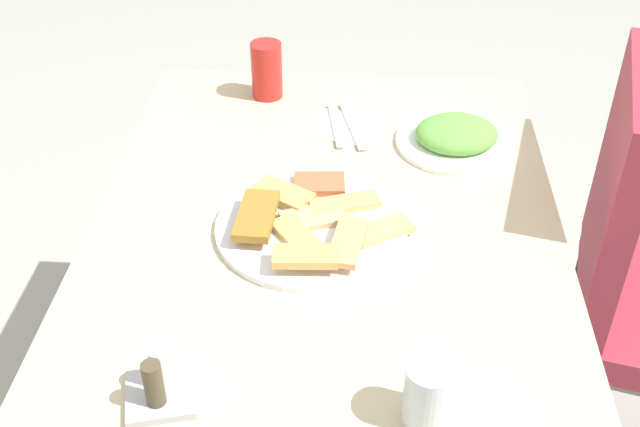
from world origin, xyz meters
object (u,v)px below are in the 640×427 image
salad_plate_greens (456,136)px  fork (335,125)px  dining_table (326,262)px  condiment_caddy (158,386)px  soda_can (267,70)px  pide_platter (311,224)px  spoon (353,125)px  drinking_glass (428,394)px  paper_napkin (344,127)px

salad_plate_greens → fork: salad_plate_greens is taller
dining_table → condiment_caddy: 0.45m
soda_can → fork: bearing=50.7°
pide_platter → soda_can: 0.49m
salad_plate_greens → spoon: salad_plate_greens is taller
spoon → drinking_glass: bearing=-5.0°
dining_table → spoon: size_ratio=6.08×
soda_can → drinking_glass: soda_can is taller
condiment_caddy → drinking_glass: bearing=88.4°
pide_platter → spoon: (-0.34, 0.06, -0.01)m
paper_napkin → condiment_caddy: condiment_caddy is taller
salad_plate_greens → paper_napkin: (-0.05, -0.22, -0.02)m
soda_can → drinking_glass: size_ratio=1.29×
drinking_glass → spoon: size_ratio=0.51×
paper_napkin → fork: 0.02m
pide_platter → condiment_caddy: size_ratio=3.09×
fork → condiment_caddy: condiment_caddy is taller
dining_table → spoon: bearing=173.9°
paper_napkin → pide_platter: bearing=-7.0°
soda_can → spoon: (0.13, 0.19, -0.06)m
pide_platter → soda_can: bearing=-164.6°
drinking_glass → paper_napkin: 0.74m
salad_plate_greens → spoon: bearing=-104.0°
paper_napkin → fork: (0.00, -0.02, 0.00)m
salad_plate_greens → soda_can: bearing=-114.1°
pide_platter → paper_napkin: size_ratio=2.86×
salad_plate_greens → drinking_glass: bearing=-7.3°
pide_platter → spoon: pide_platter is taller
salad_plate_greens → soda_can: 0.43m
paper_napkin → spoon: (0.00, 0.02, 0.00)m
fork → pide_platter: bearing=-13.2°
spoon → salad_plate_greens: bearing=61.7°
fork → spoon: 0.04m
spoon → pide_platter: bearing=-24.3°
dining_table → salad_plate_greens: size_ratio=4.78×
dining_table → fork: (-0.33, -0.00, 0.09)m
drinking_glass → pide_platter: bearing=-155.2°
dining_table → paper_napkin: (-0.33, 0.02, 0.08)m
paper_napkin → drinking_glass: bearing=10.6°
soda_can → condiment_caddy: soda_can is taller
paper_napkin → salad_plate_greens: bearing=77.1°
drinking_glass → fork: drinking_glass is taller
condiment_caddy → salad_plate_greens: bearing=146.8°
drinking_glass → spoon: bearing=-170.8°
fork → spoon: same height
pide_platter → salad_plate_greens: (-0.29, 0.26, 0.01)m
pide_platter → spoon: bearing=170.0°
paper_napkin → spoon: spoon is taller
spoon → dining_table: bearing=-20.3°
dining_table → drinking_glass: size_ratio=11.98×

